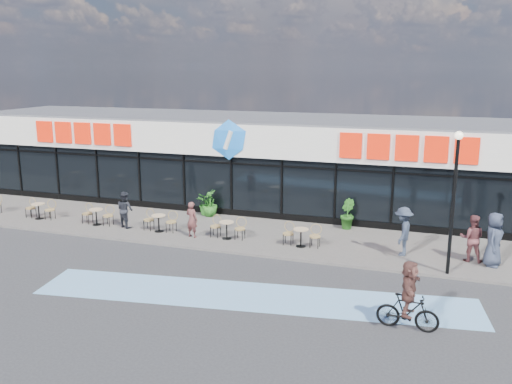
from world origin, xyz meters
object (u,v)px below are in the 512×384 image
Objects in this scene: potted_plant_left at (210,203)px; patron_right at (125,209)px; pedestrian_b at (494,239)px; cyclist_a at (408,299)px; pedestrian_c at (472,238)px; potted_plant_right at (347,214)px; pedestrian_a at (403,231)px; lamp_post at (454,191)px; potted_plant_mid at (207,204)px; patron_left at (192,219)px.

potted_plant_left is 4.08m from patron_right.
cyclist_a is (-2.60, -5.82, -0.18)m from pedestrian_b.
pedestrian_c is 0.88× the size of cyclist_a.
pedestrian_b is at bearing -27.17° from potted_plant_right.
potted_plant_right is 0.71× the size of pedestrian_a.
pedestrian_c is at bearing 62.86° from lamp_post.
cyclist_a reaches higher than pedestrian_c.
potted_plant_left is 0.97× the size of potted_plant_right.
lamp_post is 3.04× the size of patron_right.
pedestrian_a is at bearing 2.87° from pedestrian_c.
lamp_post is 11.82m from potted_plant_left.
potted_plant_mid is at bearing 158.49° from lamp_post.
patron_left is (0.62, -3.31, 0.13)m from potted_plant_left.
patron_left is 0.87× the size of pedestrian_c.
cyclist_a is (9.70, -8.74, 0.17)m from potted_plant_left.
pedestrian_c is at bearing -12.94° from potted_plant_left.
potted_plant_left is 13.06m from cyclist_a.
patron_right is at bearing 8.21° from patron_left.
cyclist_a is (12.52, -5.80, -0.01)m from patron_right.
lamp_post is 12.08m from potted_plant_mid.
lamp_post is at bearing 76.40° from cyclist_a.
patron_right is at bearing 174.61° from lamp_post.
cyclist_a reaches higher than pedestrian_a.
potted_plant_left is at bearing 158.61° from lamp_post.
patron_right is 0.81× the size of cyclist_a.
potted_plant_left reaches higher than potted_plant_mid.
potted_plant_mid is at bearing 91.71° from pedestrian_b.
pedestrian_b reaches higher than patron_right.
potted_plant_left is at bearing 91.97° from pedestrian_b.
potted_plant_left is at bearing 137.99° from cyclist_a.
cyclist_a is at bearing -103.60° from lamp_post.
pedestrian_c is at bearing 96.64° from pedestrian_a.
potted_plant_left is 0.26m from potted_plant_mid.
patron_right reaches higher than potted_plant_left.
lamp_post is at bearing -45.18° from potted_plant_right.
lamp_post is at bearing 63.15° from pedestrian_c.
potted_plant_left is at bearing -27.35° from potted_plant_mid.
lamp_post is 2.80× the size of pedestrian_c.
potted_plant_right is at bearing -27.87° from pedestrian_c.
pedestrian_c is 6.36m from cyclist_a.
potted_plant_left is 0.83× the size of patron_left.
cyclist_a is at bearing 72.99° from pedestrian_c.
pedestrian_b is 0.76m from pedestrian_c.
pedestrian_b is at bearing -13.34° from potted_plant_left.
potted_plant_mid is at bearing 152.65° from potted_plant_left.
pedestrian_b is (11.69, 0.40, 0.22)m from patron_left.
potted_plant_right is 9.85m from patron_right.
potted_plant_left is 9.57m from pedestrian_a.
patron_right is at bearing -85.13° from pedestrian_a.
lamp_post is at bearing 146.19° from pedestrian_b.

